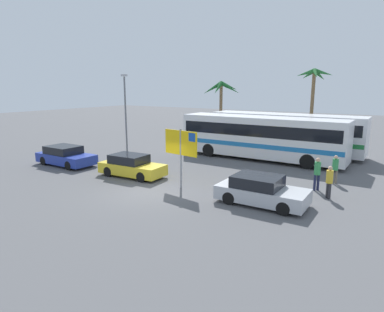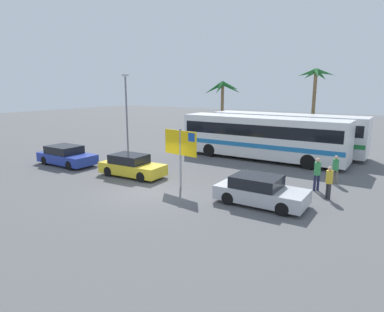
{
  "view_description": "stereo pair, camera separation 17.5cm",
  "coord_description": "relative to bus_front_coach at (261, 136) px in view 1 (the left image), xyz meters",
  "views": [
    {
      "loc": [
        10.87,
        -12.6,
        5.33
      ],
      "look_at": [
        0.28,
        3.71,
        1.3
      ],
      "focal_mm": 31.31,
      "sensor_mm": 36.0,
      "label": 1
    },
    {
      "loc": [
        11.01,
        -12.5,
        5.33
      ],
      "look_at": [
        0.28,
        3.71,
        1.3
      ],
      "focal_mm": 31.31,
      "sensor_mm": 36.0,
      "label": 2
    }
  ],
  "objects": [
    {
      "name": "ground",
      "position": [
        -1.8,
        -10.76,
        -1.78
      ],
      "size": [
        120.0,
        120.0,
        0.0
      ],
      "primitive_type": "plane",
      "color": "#565659"
    },
    {
      "name": "lamp_post_left_side",
      "position": [
        -10.42,
        -3.29,
        1.69
      ],
      "size": [
        0.56,
        0.2,
        6.31
      ],
      "color": "slate",
      "rests_on": "ground"
    },
    {
      "name": "car_yellow",
      "position": [
        -4.71,
        -8.85,
        -1.15
      ],
      "size": [
        4.15,
        1.89,
        1.32
      ],
      "rotation": [
        0.0,
        0.0,
        0.06
      ],
      "color": "yellow",
      "rests_on": "ground"
    },
    {
      "name": "palm_tree_seaside",
      "position": [
        -7.56,
        7.87,
        2.94
      ],
      "size": [
        3.78,
        3.95,
        5.91
      ],
      "color": "brown",
      "rests_on": "ground"
    },
    {
      "name": "pedestrian_near_sign",
      "position": [
        5.91,
        -3.82,
        -0.84
      ],
      "size": [
        0.32,
        0.32,
        1.62
      ],
      "rotation": [
        0.0,
        0.0,
        5.04
      ],
      "color": "#706656",
      "rests_on": "ground"
    },
    {
      "name": "pedestrian_crossing_lot",
      "position": [
        6.17,
        -6.74,
        -0.84
      ],
      "size": [
        0.32,
        0.32,
        1.62
      ],
      "rotation": [
        0.0,
        0.0,
        3.94
      ],
      "color": "#2D2D33",
      "rests_on": "ground"
    },
    {
      "name": "bus_rear_coach",
      "position": [
        0.68,
        3.46,
        0.0
      ],
      "size": [
        12.13,
        2.63,
        3.17
      ],
      "color": "white",
      "rests_on": "ground"
    },
    {
      "name": "pedestrian_by_bus",
      "position": [
        5.36,
        -5.68,
        -0.75
      ],
      "size": [
        0.32,
        0.32,
        1.75
      ],
      "rotation": [
        0.0,
        0.0,
        2.19
      ],
      "color": "#1E2347",
      "rests_on": "ground"
    },
    {
      "name": "car_silver",
      "position": [
        3.69,
        -9.23,
        -1.15
      ],
      "size": [
        4.12,
        1.95,
        1.32
      ],
      "rotation": [
        0.0,
        0.0,
        0.01
      ],
      "color": "#B7BABF",
      "rests_on": "ground"
    },
    {
      "name": "bus_front_coach",
      "position": [
        0.0,
        0.0,
        0.0
      ],
      "size": [
        12.13,
        2.63,
        3.17
      ],
      "color": "white",
      "rests_on": "ground"
    },
    {
      "name": "palm_tree_inland",
      "position": [
        1.27,
        9.46,
        3.75
      ],
      "size": [
        3.22,
        3.04,
        7.0
      ],
      "color": "brown",
      "rests_on": "ground"
    },
    {
      "name": "ferry_sign",
      "position": [
        -0.81,
        -9.16,
        0.54
      ],
      "size": [
        2.19,
        0.36,
        3.2
      ],
      "rotation": [
        0.0,
        0.0,
        -0.13
      ],
      "color": "gray",
      "rests_on": "ground"
    },
    {
      "name": "car_blue",
      "position": [
        -10.61,
        -9.13,
        -1.15
      ],
      "size": [
        4.32,
        1.9,
        1.32
      ],
      "rotation": [
        0.0,
        0.0,
        0.01
      ],
      "color": "#23389E",
      "rests_on": "ground"
    }
  ]
}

